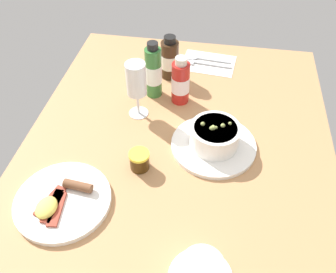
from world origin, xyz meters
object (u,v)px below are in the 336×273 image
porridge_bowl (214,138)px  sauce_bottle_brown (170,59)px  wine_glass (136,82)px  sauce_bottle_green (153,72)px  coffee_cup (201,273)px  sauce_bottle_red (180,82)px  jam_jar (139,160)px  breakfast_plate (62,201)px  cutlery_setting (207,62)px

porridge_bowl → sauce_bottle_brown: sauce_bottle_brown is taller
wine_glass → sauce_bottle_green: 10.76cm
coffee_cup → wine_glass: size_ratio=0.76×
sauce_bottle_red → sauce_bottle_brown: size_ratio=1.05×
wine_glass → jam_jar: bearing=-166.4°
wine_glass → breakfast_plate: 37.15cm
porridge_bowl → cutlery_setting: size_ratio=1.19×
porridge_bowl → wine_glass: wine_glass is taller
coffee_cup → breakfast_plate: 36.09cm
wine_glass → sauce_bottle_brown: bearing=-16.8°
jam_jar → porridge_bowl: bearing=-60.5°
coffee_cup → jam_jar: 32.07cm
sauce_bottle_green → breakfast_plate: sauce_bottle_green is taller
cutlery_setting → sauce_bottle_green: size_ratio=1.06×
cutlery_setting → jam_jar: 51.54cm
wine_glass → sauce_bottle_green: sauce_bottle_green is taller
jam_jar → sauce_bottle_brown: 40.54cm
sauce_bottle_green → breakfast_plate: size_ratio=0.80×
porridge_bowl → sauce_bottle_red: sauce_bottle_red is taller
sauce_bottle_red → sauce_bottle_green: 8.81cm
jam_jar → coffee_cup: bearing=-145.5°
porridge_bowl → sauce_bottle_brown: bearing=29.2°
coffee_cup → wine_glass: wine_glass is taller
porridge_bowl → breakfast_plate: 41.30cm
wine_glass → jam_jar: size_ratio=3.31×
porridge_bowl → breakfast_plate: size_ratio=1.01×
porridge_bowl → sauce_bottle_brown: (30.15, 16.85, 3.22)cm
wine_glass → sauce_bottle_brown: (20.10, -6.08, -5.07)cm
wine_glass → sauce_bottle_brown: 21.61cm
sauce_bottle_red → sauce_bottle_brown: sauce_bottle_red is taller
porridge_bowl → coffee_cup: 36.62cm
jam_jar → sauce_bottle_green: size_ratio=0.29×
porridge_bowl → breakfast_plate: porridge_bowl is taller
coffee_cup → cutlery_setting: bearing=3.9°
cutlery_setting → breakfast_plate: size_ratio=0.85×
porridge_bowl → sauce_bottle_green: 28.75cm
coffee_cup → breakfast_plate: size_ratio=0.58×
sauce_bottle_red → breakfast_plate: 47.68cm
sauce_bottle_green → jam_jar: bearing=-176.0°
coffee_cup → wine_glass: bearing=26.3°
porridge_bowl → wine_glass: (10.05, 22.93, 8.29)cm
breakfast_plate → sauce_bottle_red: bearing=-27.6°
cutlery_setting → coffee_cup: size_ratio=1.46×
coffee_cup → wine_glass: 52.74cm
jam_jar → breakfast_plate: size_ratio=0.23×
breakfast_plate → sauce_bottle_brown: bearing=-17.2°
jam_jar → breakfast_plate: jam_jar is taller
porridge_bowl → jam_jar: size_ratio=4.38×
cutlery_setting → sauce_bottle_brown: size_ratio=1.32×
jam_jar → sauce_bottle_red: size_ratio=0.34×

